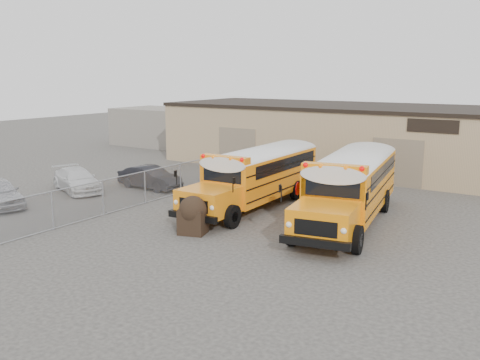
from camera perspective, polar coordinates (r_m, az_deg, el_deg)
The scene contains 9 objects.
ground at distance 23.68m, azimuth -4.42°, elevation -5.86°, with size 120.00×120.00×0.00m, color #383533.
warehouse at distance 40.56m, azimuth 13.18°, elevation 4.50°, with size 30.20×10.20×4.67m.
chainlink_fence at distance 29.47m, azimuth -10.09°, elevation -0.76°, with size 0.07×18.07×1.81m.
distant_building_left at distance 53.89m, azimuth -8.59°, elevation 5.68°, with size 8.00×6.00×3.60m, color slate.
school_bus_left at distance 34.21m, azimuth 7.29°, elevation 2.53°, with size 3.30×10.76×3.13m.
school_bus_right at distance 32.60m, azimuth 14.18°, elevation 2.04°, with size 4.69×11.65×3.32m.
tarp_bundle at distance 23.67m, azimuth -5.05°, elevation -3.68°, with size 1.38×1.30×1.71m.
car_white at distance 33.57m, azimuth -16.99°, elevation 0.01°, with size 1.92×4.71×1.37m, color silver.
car_dark at distance 33.29m, azimuth -9.59°, elevation 0.27°, with size 1.47×4.21×1.39m, color black.
Camera 1 is at (13.96, -17.80, 6.98)m, focal length 40.00 mm.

